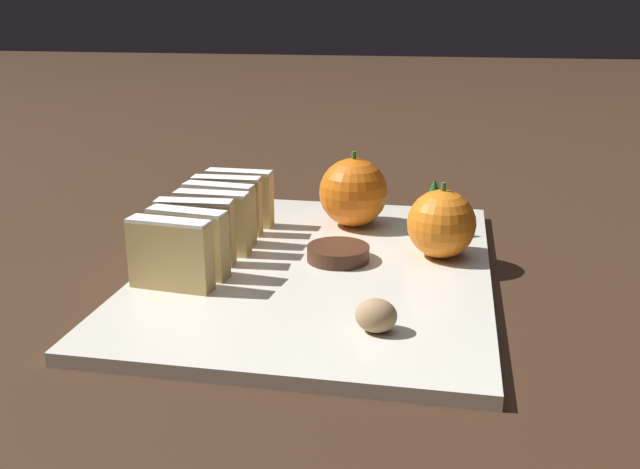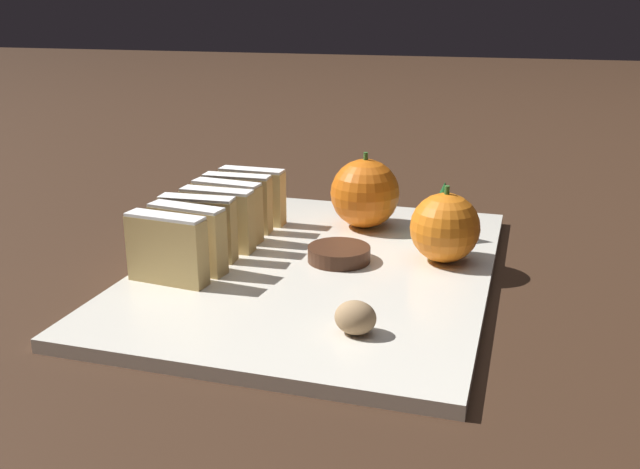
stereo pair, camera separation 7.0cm
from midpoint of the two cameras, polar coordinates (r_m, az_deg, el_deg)
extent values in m
plane|color=#382316|center=(0.71, -2.81, -3.26)|extent=(6.00, 6.00, 0.00)
cube|color=silver|center=(0.71, -2.82, -2.80)|extent=(0.33, 0.45, 0.01)
cube|color=tan|center=(0.66, -14.88, -1.71)|extent=(0.08, 0.03, 0.06)
cube|color=white|center=(0.65, -15.11, 0.99)|extent=(0.08, 0.03, 0.00)
cube|color=tan|center=(0.68, -13.39, -0.83)|extent=(0.08, 0.03, 0.06)
cube|color=white|center=(0.67, -13.59, 1.78)|extent=(0.08, 0.03, 0.00)
cube|color=tan|center=(0.71, -12.73, 0.03)|extent=(0.08, 0.03, 0.06)
cube|color=white|center=(0.71, -12.91, 2.54)|extent=(0.08, 0.02, 0.00)
cube|color=tan|center=(0.74, -11.29, 0.77)|extent=(0.08, 0.02, 0.06)
cube|color=white|center=(0.73, -11.45, 3.20)|extent=(0.08, 0.02, 0.00)
cube|color=tan|center=(0.77, -10.64, 1.49)|extent=(0.08, 0.03, 0.06)
cube|color=white|center=(0.76, -10.78, 3.84)|extent=(0.08, 0.03, 0.00)
cube|color=tan|center=(0.80, -9.94, 2.16)|extent=(0.08, 0.02, 0.06)
cube|color=white|center=(0.79, -10.07, 4.42)|extent=(0.08, 0.02, 0.00)
cube|color=tan|center=(0.83, -8.86, 2.76)|extent=(0.08, 0.02, 0.06)
cube|color=white|center=(0.82, -8.97, 4.95)|extent=(0.08, 0.02, 0.00)
sphere|color=orange|center=(0.82, 0.23, 3.36)|extent=(0.08, 0.08, 0.08)
cylinder|color=#38702D|center=(0.81, 0.24, 6.27)|extent=(0.00, 0.01, 0.01)
sphere|color=orange|center=(0.72, 6.97, 0.81)|extent=(0.07, 0.07, 0.07)
cylinder|color=#38702D|center=(0.71, 7.09, 3.72)|extent=(0.01, 0.01, 0.01)
ellipsoid|color=tan|center=(0.56, 0.94, -6.58)|extent=(0.03, 0.03, 0.03)
cylinder|color=#472819|center=(0.71, -1.33, -1.55)|extent=(0.06, 0.06, 0.02)
cone|color=#195623|center=(0.79, 6.57, 2.15)|extent=(0.05, 0.05, 0.06)
camera|label=1|loc=(0.03, -92.86, -0.94)|focal=40.00mm
camera|label=2|loc=(0.03, 87.14, 0.94)|focal=40.00mm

